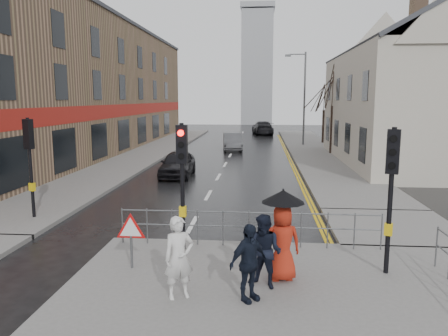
% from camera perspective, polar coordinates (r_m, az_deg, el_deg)
% --- Properties ---
extents(ground, '(120.00, 120.00, 0.00)m').
position_cam_1_polar(ground, '(11.94, -6.45, -11.41)').
color(ground, black).
rests_on(ground, ground).
extents(near_pavement, '(10.00, 9.00, 0.14)m').
position_cam_1_polar(near_pavement, '(8.54, 9.88, -19.70)').
color(near_pavement, '#605E5B').
rests_on(near_pavement, ground).
extents(left_pavement, '(4.00, 44.00, 0.14)m').
position_cam_1_polar(left_pavement, '(35.31, -9.56, 2.26)').
color(left_pavement, '#605E5B').
rests_on(left_pavement, ground).
extents(right_pavement, '(4.00, 40.00, 0.14)m').
position_cam_1_polar(right_pavement, '(36.44, 11.51, 2.42)').
color(right_pavement, '#605E5B').
rests_on(right_pavement, ground).
extents(pavement_bridge_right, '(4.00, 4.20, 0.14)m').
position_cam_1_polar(pavement_bridge_right, '(15.16, 21.10, -7.23)').
color(pavement_bridge_right, '#605E5B').
rests_on(pavement_bridge_right, ground).
extents(building_left_terrace, '(8.00, 42.00, 10.00)m').
position_cam_1_polar(building_left_terrace, '(35.92, -18.83, 9.91)').
color(building_left_terrace, '#926F54').
rests_on(building_left_terrace, ground).
extents(building_right_cream, '(9.00, 16.40, 10.10)m').
position_cam_1_polar(building_right_cream, '(30.57, 23.78, 9.45)').
color(building_right_cream, '#B4B09D').
rests_on(building_right_cream, ground).
extents(church_tower, '(5.00, 5.00, 18.00)m').
position_cam_1_polar(church_tower, '(73.13, 4.34, 12.81)').
color(church_tower, '#999DA2').
rests_on(church_tower, ground).
extents(traffic_signal_near_left, '(0.28, 0.27, 3.40)m').
position_cam_1_polar(traffic_signal_near_left, '(11.47, -5.50, 0.47)').
color(traffic_signal_near_left, black).
rests_on(traffic_signal_near_left, near_pavement).
extents(traffic_signal_near_right, '(0.34, 0.33, 3.40)m').
position_cam_1_polar(traffic_signal_near_right, '(10.53, 21.05, -0.86)').
color(traffic_signal_near_right, black).
rests_on(traffic_signal_near_right, near_pavement).
extents(traffic_signal_far_left, '(0.34, 0.33, 3.40)m').
position_cam_1_polar(traffic_signal_far_left, '(16.06, -24.05, 2.18)').
color(traffic_signal_far_left, black).
rests_on(traffic_signal_far_left, left_pavement).
extents(guard_railing_front, '(7.14, 0.04, 1.00)m').
position_cam_1_polar(guard_railing_front, '(12.03, 3.26, -6.90)').
color(guard_railing_front, '#595B5E').
rests_on(guard_railing_front, near_pavement).
extents(warning_sign, '(0.80, 0.07, 1.35)m').
position_cam_1_polar(warning_sign, '(10.69, -12.08, -8.13)').
color(warning_sign, '#595B5E').
rests_on(warning_sign, near_pavement).
extents(street_lamp, '(1.83, 0.25, 8.00)m').
position_cam_1_polar(street_lamp, '(39.13, 10.21, 9.70)').
color(street_lamp, '#595B5E').
rests_on(street_lamp, right_pavement).
extents(tree_near, '(2.40, 2.40, 6.58)m').
position_cam_1_polar(tree_near, '(33.39, 14.12, 10.45)').
color(tree_near, '#2E221A').
rests_on(tree_near, right_pavement).
extents(tree_far, '(2.40, 2.40, 5.64)m').
position_cam_1_polar(tree_far, '(41.37, 12.99, 9.18)').
color(tree_far, '#2E221A').
rests_on(tree_far, right_pavement).
extents(pedestrian_a, '(0.74, 0.64, 1.70)m').
position_cam_1_polar(pedestrian_a, '(9.02, -5.90, -11.58)').
color(pedestrian_a, silver).
rests_on(pedestrian_a, near_pavement).
extents(pedestrian_b, '(0.96, 0.89, 1.60)m').
position_cam_1_polar(pedestrian_b, '(9.50, 5.35, -10.82)').
color(pedestrian_b, black).
rests_on(pedestrian_b, near_pavement).
extents(pedestrian_with_umbrella, '(0.96, 0.96, 2.05)m').
position_cam_1_polar(pedestrian_with_umbrella, '(9.83, 7.64, -8.21)').
color(pedestrian_with_umbrella, '#AD2614').
rests_on(pedestrian_with_umbrella, near_pavement).
extents(pedestrian_d, '(0.95, 0.91, 1.58)m').
position_cam_1_polar(pedestrian_d, '(8.89, 3.21, -12.25)').
color(pedestrian_d, black).
rests_on(pedestrian_d, near_pavement).
extents(car_parked, '(1.68, 4.04, 1.37)m').
position_cam_1_polar(car_parked, '(23.65, -6.09, 0.54)').
color(car_parked, black).
rests_on(car_parked, ground).
extents(car_mid, '(1.92, 4.36, 1.39)m').
position_cam_1_polar(car_mid, '(35.59, 1.13, 3.45)').
color(car_mid, '#48494D').
rests_on(car_mid, ground).
extents(car_far, '(2.71, 5.59, 1.57)m').
position_cam_1_polar(car_far, '(51.42, 5.06, 5.24)').
color(car_far, black).
rests_on(car_far, ground).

